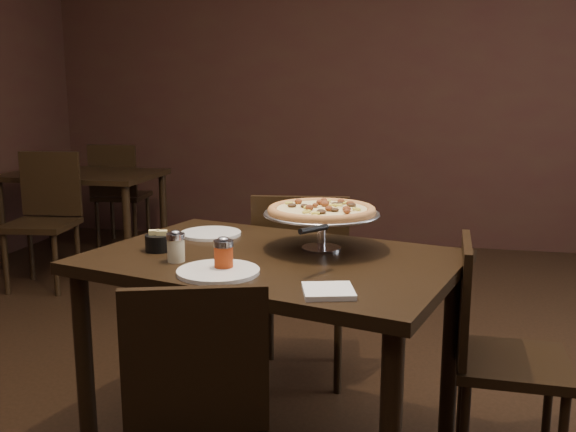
# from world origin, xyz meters

# --- Properties ---
(room) EXTENTS (6.04, 7.04, 2.84)m
(room) POSITION_xyz_m (0.06, 0.03, 1.40)
(room) COLOR black
(room) RESTS_ON ground
(dining_table) EXTENTS (1.46, 1.15, 0.80)m
(dining_table) POSITION_xyz_m (-0.04, -0.10, 0.70)
(dining_table) COLOR black
(dining_table) RESTS_ON ground
(background_table) EXTENTS (1.18, 0.78, 0.74)m
(background_table) POSITION_xyz_m (-2.20, 2.34, 0.64)
(background_table) COLOR black
(background_table) RESTS_ON ground
(pizza_stand) EXTENTS (0.43, 0.43, 0.18)m
(pizza_stand) POSITION_xyz_m (0.12, 0.04, 0.95)
(pizza_stand) COLOR silver
(pizza_stand) RESTS_ON dining_table
(parmesan_shaker) EXTENTS (0.06, 0.06, 0.11)m
(parmesan_shaker) POSITION_xyz_m (-0.35, -0.25, 0.85)
(parmesan_shaker) COLOR beige
(parmesan_shaker) RESTS_ON dining_table
(pepper_flake_shaker) EXTENTS (0.07, 0.07, 0.12)m
(pepper_flake_shaker) POSITION_xyz_m (-0.15, -0.32, 0.86)
(pepper_flake_shaker) COLOR maroon
(pepper_flake_shaker) RESTS_ON dining_table
(packet_caddy) EXTENTS (0.10, 0.10, 0.08)m
(packet_caddy) POSITION_xyz_m (-0.47, -0.12, 0.83)
(packet_caddy) COLOR black
(packet_caddy) RESTS_ON dining_table
(napkin_stack) EXTENTS (0.18, 0.18, 0.02)m
(napkin_stack) POSITION_xyz_m (0.23, -0.48, 0.81)
(napkin_stack) COLOR white
(napkin_stack) RESTS_ON dining_table
(plate_left) EXTENTS (0.25, 0.25, 0.01)m
(plate_left) POSITION_xyz_m (-0.37, 0.17, 0.81)
(plate_left) COLOR white
(plate_left) RESTS_ON dining_table
(plate_near) EXTENTS (0.27, 0.27, 0.01)m
(plate_near) POSITION_xyz_m (-0.15, -0.36, 0.81)
(plate_near) COLOR white
(plate_near) RESTS_ON dining_table
(serving_spatula) EXTENTS (0.16, 0.16, 0.02)m
(serving_spatula) POSITION_xyz_m (0.14, -0.27, 0.94)
(serving_spatula) COLOR silver
(serving_spatula) RESTS_ON pizza_stand
(chair_far) EXTENTS (0.49, 0.49, 0.93)m
(chair_far) POSITION_xyz_m (-0.06, 0.56, 0.51)
(chair_far) COLOR black
(chair_far) RESTS_ON ground
(chair_side) EXTENTS (0.41, 0.41, 0.86)m
(chair_side) POSITION_xyz_m (0.76, 0.05, 0.47)
(chair_side) COLOR black
(chair_side) RESTS_ON ground
(bg_chair_far) EXTENTS (0.47, 0.47, 0.92)m
(bg_chair_far) POSITION_xyz_m (-2.20, 2.92, 0.50)
(bg_chair_far) COLOR black
(bg_chair_far) RESTS_ON ground
(bg_chair_near) EXTENTS (0.49, 0.49, 0.95)m
(bg_chair_near) POSITION_xyz_m (-2.16, 1.72, 0.52)
(bg_chair_near) COLOR black
(bg_chair_near) RESTS_ON ground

